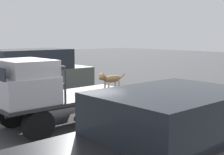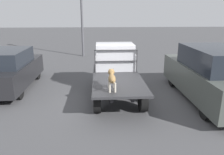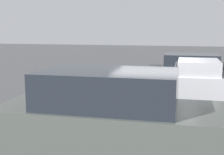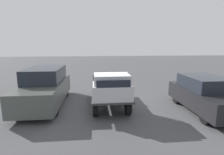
# 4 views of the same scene
# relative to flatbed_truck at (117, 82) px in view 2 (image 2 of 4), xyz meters

# --- Properties ---
(ground_plane) EXTENTS (80.00, 80.00, 0.00)m
(ground_plane) POSITION_rel_flatbed_truck_xyz_m (0.00, 0.00, -0.61)
(ground_plane) COLOR #474749
(flatbed_truck) EXTENTS (4.19, 1.85, 0.84)m
(flatbed_truck) POSITION_rel_flatbed_truck_xyz_m (0.00, 0.00, 0.00)
(flatbed_truck) COLOR black
(flatbed_truck) RESTS_ON ground
(truck_cab) EXTENTS (1.40, 1.73, 1.09)m
(truck_cab) POSITION_rel_flatbed_truck_xyz_m (1.31, 0.00, 0.75)
(truck_cab) COLOR #B7B7BC
(truck_cab) RESTS_ON flatbed_truck
(truck_headboard) EXTENTS (0.04, 1.73, 0.94)m
(truck_headboard) POSITION_rel_flatbed_truck_xyz_m (0.58, 0.00, 0.85)
(truck_headboard) COLOR #2D2D30
(truck_headboard) RESTS_ON flatbed_truck
(dog) EXTENTS (1.10, 0.23, 0.62)m
(dog) POSITION_rel_flatbed_truck_xyz_m (-1.37, 0.29, 0.62)
(dog) COLOR beige
(dog) RESTS_ON flatbed_truck
(parked_sedan) EXTENTS (4.19, 1.89, 1.73)m
(parked_sedan) POSITION_rel_flatbed_truck_xyz_m (1.27, 4.58, 0.25)
(parked_sedan) COLOR black
(parked_sedan) RESTS_ON ground
(parked_pickup_far) EXTENTS (5.09, 1.97, 2.02)m
(parked_pickup_far) POSITION_rel_flatbed_truck_xyz_m (-0.49, -3.45, 0.38)
(parked_pickup_far) COLOR black
(parked_pickup_far) RESTS_ON ground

